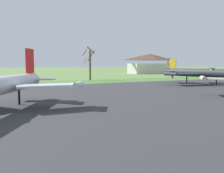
# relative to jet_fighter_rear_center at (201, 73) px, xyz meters

# --- Properties ---
(asphalt_apron) EXTENTS (98.78, 52.54, 0.05)m
(asphalt_apron) POSITION_rel_jet_fighter_rear_center_xyz_m (-21.13, -14.14, -2.46)
(asphalt_apron) COLOR #333335
(asphalt_apron) RESTS_ON ground
(grass_verge_strip) EXTENTS (158.78, 12.00, 0.06)m
(grass_verge_strip) POSITION_rel_jet_fighter_rear_center_xyz_m (-21.13, 18.13, -2.46)
(grass_verge_strip) COLOR #4C7236
(grass_verge_strip) RESTS_ON ground
(jet_fighter_rear_center) EXTENTS (14.95, 17.27, 5.43)m
(jet_fighter_rear_center) POSITION_rel_jet_fighter_rear_center_xyz_m (0.00, 0.00, 0.00)
(jet_fighter_rear_center) COLOR #33383D
(jet_fighter_rear_center) RESTS_ON ground
(jet_fighter_rear_right) EXTENTS (13.13, 16.08, 6.06)m
(jet_fighter_rear_right) POSITION_rel_jet_fighter_rear_center_xyz_m (-38.06, -12.14, -0.05)
(jet_fighter_rear_right) COLOR silver
(jet_fighter_rear_right) RESTS_ON ground
(bare_tree_right_of_center) EXTENTS (3.61, 3.38, 8.72)m
(bare_tree_right_of_center) POSITION_rel_jet_fighter_rear_center_xyz_m (-15.31, 22.94, 2.09)
(bare_tree_right_of_center) COLOR brown
(bare_tree_right_of_center) RESTS_ON ground
(bare_tree_far_right) EXTENTS (2.62, 3.53, 6.19)m
(bare_tree_far_right) POSITION_rel_jet_fighter_rear_center_xyz_m (9.76, 20.19, 0.83)
(bare_tree_far_right) COLOR #42382D
(bare_tree_far_right) RESTS_ON ground
(visitor_building) EXTENTS (20.21, 8.77, 8.80)m
(visitor_building) POSITION_rel_jet_fighter_rear_center_xyz_m (26.36, 53.66, 1.88)
(visitor_building) COLOR beige
(visitor_building) RESTS_ON ground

